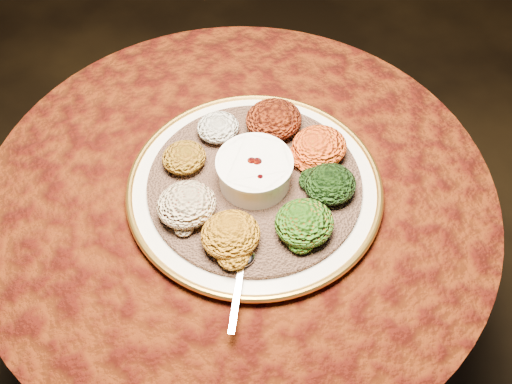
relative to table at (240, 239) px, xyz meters
name	(u,v)px	position (x,y,z in m)	size (l,w,h in m)	color
table	(240,239)	(0.00, 0.00, 0.00)	(0.96, 0.96, 0.73)	black
platter	(255,187)	(0.02, -0.02, 0.19)	(0.55, 0.55, 0.02)	silver
injera	(255,183)	(0.02, -0.02, 0.20)	(0.39, 0.39, 0.01)	brown
stew_bowl	(254,170)	(0.02, -0.02, 0.24)	(0.14, 0.14, 0.06)	white
spoon	(242,264)	(-0.08, -0.17, 0.21)	(0.10, 0.13, 0.01)	silver
portion_ayib	(218,127)	(0.02, 0.11, 0.23)	(0.08, 0.08, 0.04)	silver
portion_kitfo	(274,119)	(0.12, 0.08, 0.23)	(0.11, 0.10, 0.05)	black
portion_tikil	(319,146)	(0.16, -0.02, 0.23)	(0.10, 0.10, 0.05)	#B3740E
portion_gomen	(330,184)	(0.13, -0.10, 0.23)	(0.09, 0.09, 0.04)	black
portion_mixveg	(304,223)	(0.05, -0.15, 0.23)	(0.10, 0.10, 0.05)	#B0310B
portion_kik	(231,235)	(-0.07, -0.12, 0.23)	(0.10, 0.09, 0.05)	#B06D0F
portion_timatim	(187,205)	(-0.11, -0.03, 0.23)	(0.10, 0.10, 0.05)	maroon
portion_shiro	(184,157)	(-0.07, 0.07, 0.23)	(0.08, 0.08, 0.04)	#855010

